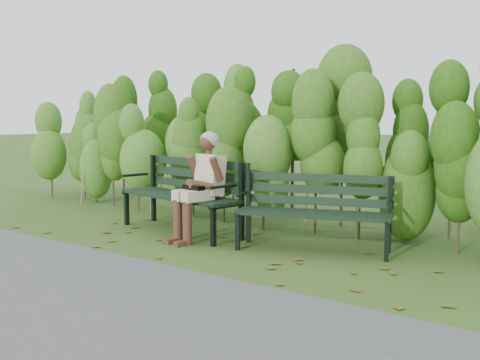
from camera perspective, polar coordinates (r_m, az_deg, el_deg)
The scene contains 7 objects.
ground at distance 6.44m, azimuth -1.88°, elevation -6.93°, with size 80.00×80.00×0.00m, color #364C1E.
footpath at distance 4.98m, azimuth -18.21°, elevation -11.24°, with size 60.00×2.50×0.01m, color #474749.
hedge_band at distance 7.81m, azimuth 6.67°, elevation 4.71°, with size 11.04×1.67×2.42m.
leaf_litter at distance 6.51m, azimuth -1.35°, elevation -6.75°, with size 6.04×2.28×0.01m.
bench_left at distance 7.32m, azimuth -5.52°, elevation -0.89°, with size 1.97×0.91×0.95m.
bench_right at distance 6.33m, azimuth 7.58°, elevation -2.60°, with size 1.78×1.06×0.85m.
seated_woman at distance 6.76m, azimuth -3.93°, elevation 0.15°, with size 0.53×0.77×1.31m.
Camera 1 is at (3.92, -4.89, 1.49)m, focal length 42.00 mm.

